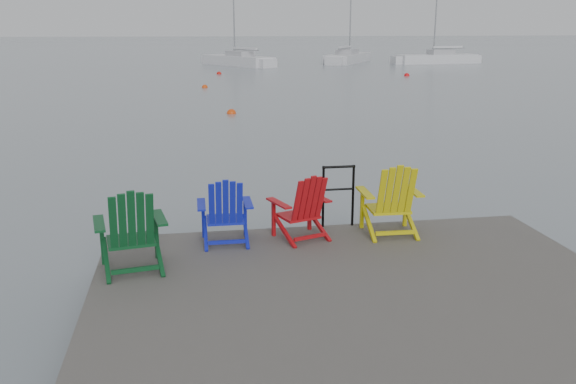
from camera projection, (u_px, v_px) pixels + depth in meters
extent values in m
plane|color=slate|center=(369.00, 341.00, 6.62)|extent=(400.00, 400.00, 0.00)
cube|color=#2E2B29|center=(370.00, 307.00, 6.52)|extent=(6.00, 5.00, 0.20)
cylinder|color=black|center=(132.00, 298.00, 8.37)|extent=(0.26, 0.26, 1.20)
cylinder|color=black|center=(324.00, 285.00, 8.80)|extent=(0.26, 0.26, 1.20)
cylinder|color=black|center=(498.00, 273.00, 9.22)|extent=(0.26, 0.26, 1.20)
cylinder|color=black|center=(323.00, 197.00, 8.71)|extent=(0.04, 0.04, 0.90)
cylinder|color=black|center=(353.00, 195.00, 8.78)|extent=(0.04, 0.04, 0.90)
cylinder|color=black|center=(339.00, 167.00, 8.63)|extent=(0.48, 0.04, 0.04)
cylinder|color=black|center=(338.00, 189.00, 8.72)|extent=(0.44, 0.03, 0.03)
cube|color=#0B3E1C|center=(131.00, 241.00, 7.28)|extent=(0.62, 0.57, 0.04)
cube|color=#0B3E1C|center=(102.00, 242.00, 7.37)|extent=(0.06, 0.06, 0.58)
cube|color=#0B3E1C|center=(156.00, 236.00, 7.57)|extent=(0.06, 0.06, 0.58)
cube|color=#0B3E1C|center=(99.00, 224.00, 7.08)|extent=(0.22, 0.64, 0.03)
cube|color=#0B3E1C|center=(160.00, 218.00, 7.30)|extent=(0.22, 0.64, 0.03)
cube|color=#0B3E1C|center=(132.00, 221.00, 6.88)|extent=(0.54, 0.34, 0.70)
cube|color=#101AAD|center=(225.00, 219.00, 8.19)|extent=(0.49, 0.43, 0.04)
cube|color=#101AAD|center=(203.00, 219.00, 8.33)|extent=(0.05, 0.05, 0.51)
cube|color=#101AAD|center=(245.00, 217.00, 8.41)|extent=(0.05, 0.05, 0.51)
cube|color=#101AAD|center=(201.00, 205.00, 8.07)|extent=(0.11, 0.56, 0.03)
cube|color=#101AAD|center=(248.00, 203.00, 8.16)|extent=(0.11, 0.56, 0.03)
cube|color=#101AAD|center=(226.00, 204.00, 7.83)|extent=(0.45, 0.24, 0.62)
cube|color=#A70C11|center=(298.00, 216.00, 8.35)|extent=(0.60, 0.57, 0.04)
cube|color=#A70C11|center=(274.00, 218.00, 8.38)|extent=(0.06, 0.06, 0.51)
cube|color=#A70C11|center=(310.00, 212.00, 8.64)|extent=(0.06, 0.06, 0.51)
cube|color=#A70C11|center=(279.00, 203.00, 8.13)|extent=(0.28, 0.56, 0.03)
cube|color=#A70C11|center=(318.00, 197.00, 8.42)|extent=(0.28, 0.56, 0.03)
cube|color=#A70C11|center=(309.00, 200.00, 8.02)|extent=(0.50, 0.37, 0.63)
cube|color=#C5B90A|center=(388.00, 209.00, 8.54)|extent=(0.56, 0.50, 0.04)
cube|color=#C5B90A|center=(362.00, 209.00, 8.70)|extent=(0.05, 0.05, 0.57)
cube|color=#C5B90A|center=(405.00, 207.00, 8.79)|extent=(0.05, 0.05, 0.57)
cube|color=#C5B90A|center=(365.00, 192.00, 8.41)|extent=(0.14, 0.63, 0.03)
cube|color=#C5B90A|center=(413.00, 191.00, 8.50)|extent=(0.14, 0.63, 0.03)
cube|color=#C5B90A|center=(396.00, 192.00, 8.14)|extent=(0.51, 0.28, 0.70)
cube|color=silver|center=(238.00, 62.00, 52.83)|extent=(5.88, 8.01, 1.10)
cube|color=#9E9EA3|center=(240.00, 54.00, 52.35)|extent=(2.49, 2.83, 0.55)
cube|color=silver|center=(348.00, 60.00, 56.92)|extent=(6.21, 8.41, 1.10)
cube|color=#9E9EA3|center=(347.00, 52.00, 56.35)|extent=(2.62, 2.97, 0.55)
cube|color=silver|center=(437.00, 61.00, 55.41)|extent=(7.61, 2.84, 1.10)
cube|color=#9E9EA3|center=(441.00, 53.00, 55.33)|extent=(2.38, 1.62, 0.55)
cylinder|color=gray|center=(437.00, 1.00, 53.94)|extent=(0.12, 0.12, 9.28)
sphere|color=#D43F0C|center=(231.00, 114.00, 23.77)|extent=(0.37, 0.37, 0.37)
sphere|color=#D4400C|center=(205.00, 88.00, 33.81)|extent=(0.33, 0.33, 0.33)
sphere|color=red|center=(407.00, 76.00, 41.74)|extent=(0.38, 0.38, 0.38)
sphere|color=red|center=(219.00, 74.00, 43.26)|extent=(0.35, 0.35, 0.35)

